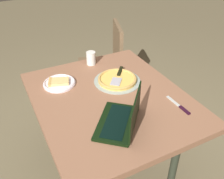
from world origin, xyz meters
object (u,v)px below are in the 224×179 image
(pizza_tray, at_px, (117,79))
(table_knife, at_px, (180,107))
(dining_table, at_px, (110,106))
(laptop, at_px, (123,119))
(chair_near, at_px, (107,61))
(drink_cup, at_px, (91,58))
(pizza_plate, at_px, (59,83))

(pizza_tray, height_order, table_knife, pizza_tray)
(dining_table, relative_size, laptop, 2.94)
(dining_table, bearing_deg, table_knife, -131.55)
(laptop, height_order, chair_near, laptop)
(chair_near, bearing_deg, dining_table, 155.66)
(drink_cup, xyz_separation_m, chair_near, (0.41, -0.34, -0.30))
(drink_cup, distance_m, chair_near, 0.61)
(pizza_tray, bearing_deg, laptop, 155.57)
(drink_cup, bearing_deg, laptop, 170.33)
(dining_table, bearing_deg, drink_cup, -8.01)
(pizza_tray, bearing_deg, table_knife, -154.98)
(chair_near, bearing_deg, pizza_plate, 131.62)
(dining_table, xyz_separation_m, pizza_tray, (0.15, -0.13, 0.10))
(laptop, relative_size, pizza_tray, 1.15)
(dining_table, bearing_deg, laptop, 167.51)
(dining_table, bearing_deg, pizza_plate, 40.89)
(drink_cup, bearing_deg, chair_near, -39.39)
(dining_table, height_order, laptop, laptop)
(dining_table, distance_m, laptop, 0.32)
(pizza_plate, distance_m, table_knife, 0.86)
(dining_table, distance_m, table_knife, 0.47)
(pizza_plate, relative_size, pizza_tray, 0.67)
(pizza_tray, height_order, drink_cup, drink_cup)
(pizza_tray, bearing_deg, chair_near, -20.00)
(laptop, xyz_separation_m, chair_near, (1.18, -0.47, -0.29))
(pizza_tray, bearing_deg, drink_cup, 10.93)
(pizza_plate, bearing_deg, dining_table, -139.11)
(pizza_tray, height_order, chair_near, chair_near)
(pizza_plate, relative_size, table_knife, 1.07)
(dining_table, xyz_separation_m, chair_near, (0.90, -0.41, -0.16))
(pizza_tray, xyz_separation_m, table_knife, (-0.46, -0.21, -0.01))
(laptop, bearing_deg, drink_cup, -9.67)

